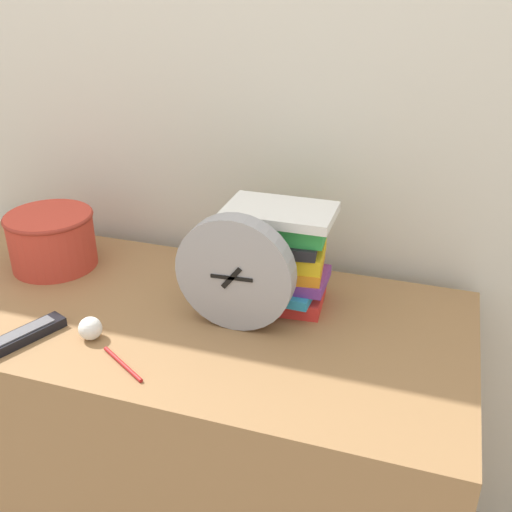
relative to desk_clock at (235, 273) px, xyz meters
The scene contains 8 objects.
wall_back 0.54m from the desk_clock, 117.27° to the left, with size 6.00×0.04×2.40m.
desk 0.53m from the desk_clock, behind, with size 1.38×0.60×0.74m.
desk_clock is the anchor object (origin of this frame).
book_stack 0.13m from the desk_clock, 69.02° to the left, with size 0.25×0.18×0.23m.
basket 0.54m from the desk_clock, 167.48° to the left, with size 0.22×0.22×0.14m.
tv_remote 0.45m from the desk_clock, 154.24° to the right, with size 0.11×0.18×0.02m.
crumpled_paper_ball 0.32m from the desk_clock, 152.29° to the right, with size 0.05×0.05×0.05m.
pen 0.28m from the desk_clock, 128.17° to the right, with size 0.12×0.08×0.01m.
Camera 1 is at (0.57, -0.71, 1.45)m, focal length 42.00 mm.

